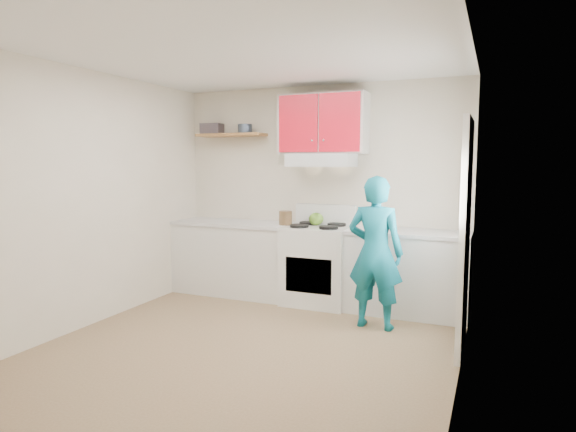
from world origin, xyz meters
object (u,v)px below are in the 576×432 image
at_px(stove, 318,265).
at_px(person, 375,252).
at_px(kettle, 316,219).
at_px(crock, 286,219).
at_px(tin, 245,129).

xyz_separation_m(stove, person, (0.82, -0.59, 0.31)).
height_order(stove, kettle, kettle).
height_order(kettle, person, person).
relative_size(crock, person, 0.12).
bearing_deg(kettle, stove, -83.38).
bearing_deg(tin, kettle, -2.19).
bearing_deg(person, crock, -22.77).
distance_m(kettle, person, 1.15).
bearing_deg(kettle, crock, 174.71).
xyz_separation_m(stove, crock, (-0.41, -0.01, 0.53)).
distance_m(stove, person, 1.06).
bearing_deg(tin, stove, -7.93).
relative_size(stove, kettle, 5.16).
relative_size(tin, kettle, 1.01).
bearing_deg(person, stove, -33.44).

